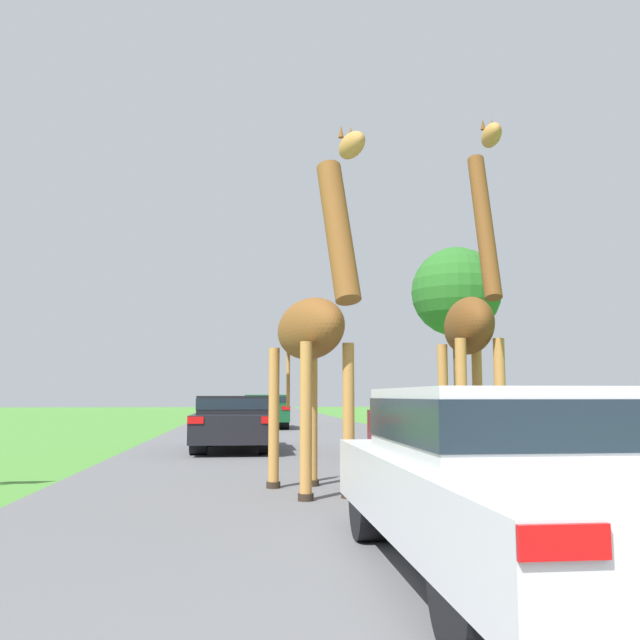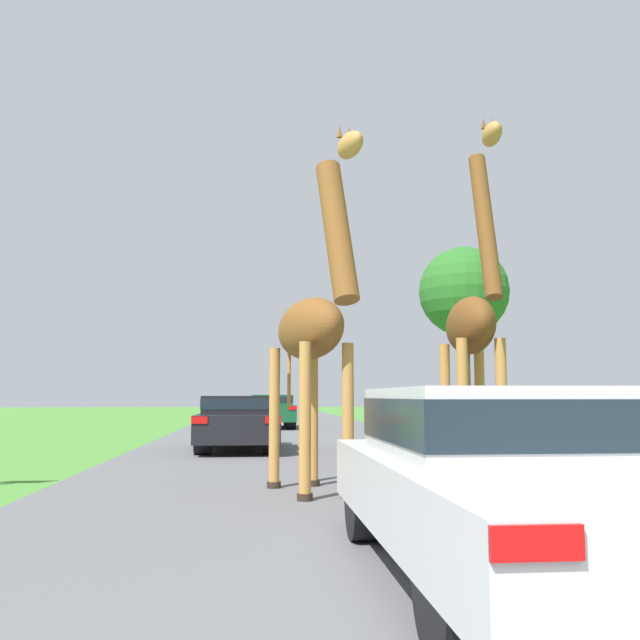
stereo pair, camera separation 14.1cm
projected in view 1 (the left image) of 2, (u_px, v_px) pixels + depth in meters
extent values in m
cube|color=#5B5B5E|center=(275.00, 425.00, 30.13)|extent=(8.23, 120.00, 0.00)
cylinder|color=#B77F3D|center=(349.00, 420.00, 8.64)|extent=(0.15, 0.15, 1.96)
cylinder|color=#2D2319|center=(349.00, 495.00, 8.53)|extent=(0.20, 0.20, 0.09)
cylinder|color=#B77F3D|center=(306.00, 420.00, 8.42)|extent=(0.15, 0.15, 1.96)
cylinder|color=#2D2319|center=(306.00, 497.00, 8.31)|extent=(0.20, 0.20, 0.09)
cylinder|color=#B77F3D|center=(312.00, 417.00, 9.78)|extent=(0.15, 0.15, 1.96)
cylinder|color=#2D2319|center=(312.00, 483.00, 9.67)|extent=(0.20, 0.20, 0.09)
cylinder|color=#B77F3D|center=(274.00, 417.00, 9.56)|extent=(0.15, 0.15, 1.96)
cylinder|color=#2D2319|center=(273.00, 485.00, 9.45)|extent=(0.20, 0.20, 0.09)
ellipsoid|color=brown|center=(310.00, 329.00, 9.23)|extent=(1.16, 1.90, 0.83)
cylinder|color=brown|center=(338.00, 231.00, 8.48)|extent=(0.56, 0.95, 1.94)
ellipsoid|color=#B77F3D|center=(352.00, 145.00, 8.21)|extent=(0.39, 0.60, 0.30)
cylinder|color=#B77F3D|center=(288.00, 371.00, 9.95)|extent=(0.05, 0.05, 1.08)
cone|color=brown|center=(351.00, 133.00, 8.41)|extent=(0.07, 0.07, 0.16)
cone|color=brown|center=(341.00, 131.00, 8.36)|extent=(0.07, 0.07, 0.16)
cylinder|color=#B77F3D|center=(501.00, 411.00, 9.83)|extent=(0.17, 0.17, 2.13)
cylinder|color=#2D2319|center=(503.00, 482.00, 9.72)|extent=(0.21, 0.21, 0.10)
cylinder|color=#B77F3D|center=(462.00, 411.00, 9.81)|extent=(0.17, 0.17, 2.13)
cylinder|color=#2D2319|center=(464.00, 482.00, 9.70)|extent=(0.21, 0.21, 0.10)
cylinder|color=#B77F3D|center=(478.00, 409.00, 11.05)|extent=(0.17, 0.17, 2.13)
cylinder|color=#2D2319|center=(480.00, 473.00, 10.94)|extent=(0.21, 0.21, 0.10)
cylinder|color=#B77F3D|center=(444.00, 409.00, 11.03)|extent=(0.17, 0.17, 2.13)
cylinder|color=#2D2319|center=(445.00, 473.00, 10.92)|extent=(0.21, 0.21, 0.10)
ellipsoid|color=brown|center=(468.00, 326.00, 10.58)|extent=(0.79, 1.79, 0.89)
cylinder|color=brown|center=(484.00, 225.00, 9.72)|extent=(0.31, 0.97, 2.29)
ellipsoid|color=#B77F3D|center=(491.00, 135.00, 9.38)|extent=(0.28, 0.58, 0.30)
cylinder|color=#B77F3D|center=(457.00, 366.00, 11.34)|extent=(0.06, 0.06, 1.17)
cone|color=brown|center=(492.00, 124.00, 9.58)|extent=(0.07, 0.07, 0.16)
cone|color=brown|center=(483.00, 124.00, 9.57)|extent=(0.07, 0.07, 0.16)
cube|color=silver|center=(520.00, 497.00, 4.82)|extent=(1.94, 4.64, 0.53)
cube|color=silver|center=(517.00, 423.00, 4.87)|extent=(1.75, 2.09, 0.51)
cube|color=#19232D|center=(517.00, 420.00, 4.88)|extent=(1.77, 2.11, 0.30)
cube|color=red|center=(564.00, 542.00, 2.45)|extent=(0.35, 0.03, 0.13)
cylinder|color=black|center=(376.00, 500.00, 6.08)|extent=(0.39, 0.70, 0.70)
cylinder|color=black|center=(541.00, 497.00, 6.25)|extent=(0.39, 0.70, 0.70)
cylinder|color=black|center=(482.00, 586.00, 3.33)|extent=(0.39, 0.70, 0.70)
cube|color=#144C28|center=(265.00, 413.00, 27.18)|extent=(1.80, 4.00, 0.62)
cube|color=#144C28|center=(265.00, 400.00, 27.23)|extent=(1.62, 1.80, 0.40)
cube|color=#19232D|center=(265.00, 399.00, 27.23)|extent=(1.64, 1.82, 0.24)
cube|color=red|center=(246.00, 408.00, 25.14)|extent=(0.32, 0.03, 0.15)
cube|color=red|center=(286.00, 408.00, 25.29)|extent=(0.32, 0.03, 0.15)
cylinder|color=black|center=(247.00, 418.00, 28.25)|extent=(0.36, 0.71, 0.71)
cylinder|color=black|center=(281.00, 418.00, 28.41)|extent=(0.36, 0.71, 0.71)
cylinder|color=black|center=(247.00, 420.00, 25.88)|extent=(0.36, 0.71, 0.71)
cylinder|color=black|center=(284.00, 420.00, 26.04)|extent=(0.36, 0.71, 0.71)
cube|color=maroon|center=(430.00, 428.00, 14.37)|extent=(1.92, 4.35, 0.70)
cube|color=maroon|center=(429.00, 400.00, 14.44)|extent=(1.73, 1.96, 0.49)
cube|color=#19232D|center=(429.00, 399.00, 14.44)|extent=(1.75, 1.98, 0.29)
cube|color=red|center=(420.00, 420.00, 12.16)|extent=(0.35, 0.03, 0.17)
cube|color=red|center=(504.00, 420.00, 12.33)|extent=(0.35, 0.03, 0.17)
cylinder|color=black|center=(382.00, 439.00, 15.55)|extent=(0.38, 0.59, 0.59)
cylinder|color=black|center=(447.00, 439.00, 15.71)|extent=(0.38, 0.59, 0.59)
cylinder|color=black|center=(409.00, 448.00, 12.97)|extent=(0.38, 0.59, 0.59)
cylinder|color=black|center=(487.00, 447.00, 13.13)|extent=(0.38, 0.59, 0.59)
cube|color=black|center=(234.00, 426.00, 16.14)|extent=(1.87, 4.13, 0.61)
cube|color=black|center=(234.00, 405.00, 16.20)|extent=(1.68, 1.86, 0.41)
cube|color=#19232D|center=(234.00, 404.00, 16.20)|extent=(1.70, 1.88, 0.25)
cube|color=red|center=(195.00, 420.00, 14.03)|extent=(0.34, 0.03, 0.15)
cube|color=red|center=(269.00, 420.00, 14.20)|extent=(0.34, 0.03, 0.15)
cylinder|color=black|center=(205.00, 435.00, 17.25)|extent=(0.37, 0.61, 0.61)
cylinder|color=black|center=(264.00, 434.00, 17.41)|extent=(0.37, 0.61, 0.61)
cylinder|color=black|center=(199.00, 441.00, 14.81)|extent=(0.37, 0.61, 0.61)
cylinder|color=black|center=(267.00, 440.00, 14.97)|extent=(0.37, 0.61, 0.61)
cylinder|color=#4C3828|center=(458.00, 364.00, 31.85)|extent=(0.42, 0.42, 5.59)
sphere|color=#286623|center=(456.00, 292.00, 32.23)|extent=(4.25, 4.25, 4.25)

